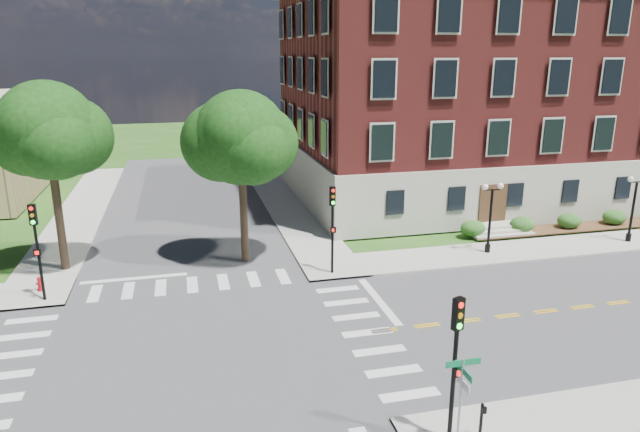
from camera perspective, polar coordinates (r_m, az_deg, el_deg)
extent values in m
plane|color=#245317|center=(24.19, -12.14, -13.25)|extent=(160.00, 160.00, 0.00)
cube|color=#3D3D3F|center=(24.19, -12.14, -13.24)|extent=(90.00, 12.00, 0.01)
cube|color=#3D3D3F|center=(24.19, -12.14, -13.24)|extent=(12.00, 90.00, 0.01)
cube|color=#9E9B93|center=(38.80, 23.63, -2.76)|extent=(34.00, 3.50, 0.12)
cube|color=#9E9B93|center=(46.34, -3.60, 1.53)|extent=(3.50, 34.00, 0.12)
cube|color=#9E9B93|center=(46.31, -22.83, 0.26)|extent=(3.50, 34.00, 0.12)
cube|color=silver|center=(28.29, 5.90, -8.44)|extent=(0.40, 5.50, 0.00)
cube|color=#BCB8A6|center=(50.34, 15.14, 4.69)|extent=(30.00, 20.00, 4.20)
cube|color=maroon|center=(49.45, 15.84, 13.81)|extent=(29.55, 19.70, 11.80)
cube|color=#472D19|center=(39.99, 16.89, 1.09)|extent=(2.00, 0.10, 2.80)
cylinder|color=black|center=(34.06, -24.55, -0.80)|extent=(0.44, 0.44, 5.08)
sphere|color=#10340E|center=(33.07, -25.59, 7.73)|extent=(5.16, 5.16, 5.16)
cylinder|color=black|center=(32.67, -7.60, -0.66)|extent=(0.44, 0.44, 4.48)
sphere|color=#10340E|center=(31.62, -7.93, 7.77)|extent=(5.20, 5.20, 5.20)
cylinder|color=black|center=(18.35, 13.14, -16.27)|extent=(0.14, 0.14, 3.80)
cube|color=black|center=(17.20, 13.65, -9.49)|extent=(0.37, 0.31, 1.00)
cylinder|color=red|center=(16.96, 13.93, -8.66)|extent=(0.19, 0.11, 0.18)
cylinder|color=orange|center=(17.10, 13.85, -9.66)|extent=(0.19, 0.11, 0.18)
cylinder|color=#19E533|center=(17.24, 13.78, -10.65)|extent=(0.19, 0.11, 0.18)
cube|color=black|center=(17.91, 13.53, -14.93)|extent=(0.32, 0.21, 0.30)
cylinder|color=black|center=(30.60, 1.24, -2.36)|extent=(0.14, 0.14, 3.80)
cube|color=black|center=(29.92, 1.27, 2.00)|extent=(0.38, 0.33, 1.00)
cylinder|color=red|center=(29.72, 1.34, 2.56)|extent=(0.18, 0.12, 0.18)
cylinder|color=orange|center=(29.80, 1.33, 1.94)|extent=(0.18, 0.12, 0.18)
cylinder|color=#19E533|center=(29.88, 1.33, 1.33)|extent=(0.18, 0.12, 0.18)
cube|color=black|center=(30.25, 1.34, -1.39)|extent=(0.32, 0.23, 0.30)
cylinder|color=black|center=(30.37, -26.23, -4.24)|extent=(0.14, 0.14, 3.80)
cube|color=black|center=(29.69, -26.80, 0.12)|extent=(0.35, 0.26, 1.00)
cylinder|color=red|center=(29.49, -26.93, 0.67)|extent=(0.19, 0.07, 0.18)
cylinder|color=orange|center=(29.57, -26.85, 0.05)|extent=(0.19, 0.07, 0.18)
cylinder|color=#19E533|center=(29.65, -26.77, -0.56)|extent=(0.19, 0.07, 0.18)
cube|color=black|center=(30.02, -26.44, -3.28)|extent=(0.31, 0.16, 0.30)
cylinder|color=black|center=(35.70, 16.41, -3.09)|extent=(0.32, 0.32, 0.50)
cylinder|color=black|center=(35.21, 16.62, -0.56)|extent=(0.16, 0.16, 3.80)
cube|color=black|center=(34.72, 16.88, 2.53)|extent=(1.00, 0.06, 0.06)
sphere|color=white|center=(34.43, 16.18, 2.81)|extent=(0.36, 0.36, 0.36)
sphere|color=white|center=(34.93, 17.61, 2.88)|extent=(0.36, 0.36, 0.36)
cylinder|color=black|center=(41.18, 28.46, -1.88)|extent=(0.32, 0.32, 0.50)
cylinder|color=black|center=(40.76, 28.77, 0.33)|extent=(0.16, 0.16, 3.80)
cube|color=black|center=(40.34, 29.14, 2.99)|extent=(1.00, 0.06, 0.06)
sphere|color=white|center=(39.96, 28.65, 3.25)|extent=(0.36, 0.36, 0.36)
cylinder|color=gray|center=(18.16, 13.81, -18.01)|extent=(0.07, 0.07, 3.10)
cube|color=#0D6D41|center=(17.40, 14.14, -14.05)|extent=(1.10, 0.03, 0.20)
cube|color=#0D6D41|center=(17.53, 14.08, -14.76)|extent=(0.03, 1.10, 0.20)
cube|color=silver|center=(17.78, 14.13, -15.97)|extent=(0.03, 0.75, 0.25)
cylinder|color=black|center=(19.42, 15.81, -19.09)|extent=(0.10, 0.10, 1.20)
cube|color=black|center=(19.08, 16.10, -18.17)|extent=(0.14, 0.08, 0.22)
cylinder|color=#AB0D14|center=(32.23, -26.14, -6.62)|extent=(0.32, 0.32, 0.10)
cylinder|color=#AB0D14|center=(32.14, -26.19, -6.20)|extent=(0.22, 0.22, 0.60)
sphere|color=#AB0D14|center=(32.03, -26.27, -5.66)|extent=(0.24, 0.24, 0.24)
cylinder|color=#AB0D14|center=(32.11, -26.21, -6.07)|extent=(0.35, 0.12, 0.12)
cylinder|color=#AB0D14|center=(32.11, -26.21, -6.07)|extent=(0.12, 0.35, 0.12)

